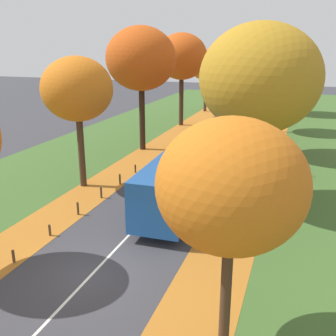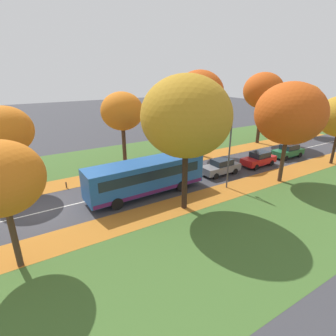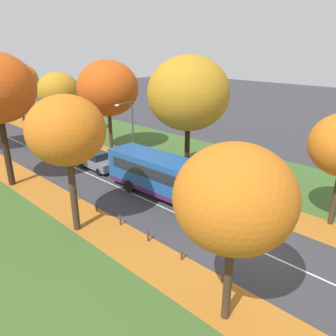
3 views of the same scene
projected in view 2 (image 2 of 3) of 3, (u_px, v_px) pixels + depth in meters
name	position (u px, v px, depth m)	size (l,w,h in m)	color
ground_plane	(46.00, 211.00, 20.02)	(160.00, 160.00, 0.00)	#38383D
grass_verge_left	(188.00, 147.00, 37.18)	(12.00, 90.00, 0.01)	#3D6028
leaf_litter_left	(170.00, 163.00, 30.56)	(2.80, 60.00, 0.00)	#B26B23
grass_verge_right	(314.00, 196.00, 22.46)	(12.00, 90.00, 0.01)	#3D6028
leaf_litter_right	(224.00, 192.00, 23.20)	(2.80, 60.00, 0.00)	#B26B23
road_centre_line	(236.00, 165.00, 29.82)	(0.12, 80.00, 0.01)	silver
tree_left_nearest	(5.00, 131.00, 21.49)	(4.46, 4.46, 7.48)	#422D1E
tree_left_near	(122.00, 112.00, 26.79)	(4.35, 4.35, 8.16)	#422D1E
tree_left_mid	(199.00, 93.00, 31.03)	(5.78, 5.78, 10.26)	black
tree_left_far	(263.00, 91.00, 36.60)	(5.50, 5.50, 9.98)	#382619
tree_left_distant	(306.00, 98.00, 41.88)	(4.42, 4.42, 8.14)	#422D1E
tree_right_nearest	(0.00, 179.00, 12.63)	(4.14, 4.14, 7.05)	#422D1E
tree_right_near	(186.00, 117.00, 18.08)	(6.36, 6.36, 9.96)	black
tree_right_mid	(290.00, 114.00, 23.27)	(6.13, 6.13, 9.27)	#422D1E
bollard_nearest	(35.00, 191.00, 22.61)	(0.12, 0.12, 0.58)	#4C3823
bollard_second	(66.00, 185.00, 23.87)	(0.12, 0.12, 0.58)	#4C3823
bollard_third	(94.00, 179.00, 25.10)	(0.12, 0.12, 0.73)	#4C3823
bollard_fourth	(119.00, 174.00, 26.34)	(0.12, 0.12, 0.71)	#4C3823
bollard_fifth	(142.00, 169.00, 27.60)	(0.12, 0.12, 0.69)	#4C3823
bollard_sixth	(163.00, 165.00, 28.88)	(0.12, 0.12, 0.59)	#4C3823
streetlamp_right	(227.00, 147.00, 23.05)	(1.89, 0.28, 6.00)	#47474C
bus	(146.00, 176.00, 22.25)	(2.87, 10.47, 2.98)	#1E5199
car_grey_lead	(221.00, 167.00, 26.94)	(1.78, 4.20, 1.62)	slate
car_red_following	(259.00, 159.00, 29.37)	(1.88, 4.25, 1.62)	#B21919
car_green_third_in_line	(288.00, 151.00, 32.29)	(1.86, 4.24, 1.62)	#1E6038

